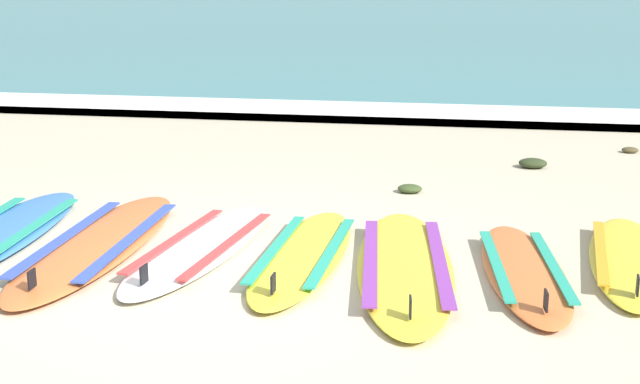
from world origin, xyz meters
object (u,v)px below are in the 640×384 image
surfboard_1 (99,242)px  surfboard_2 (202,247)px  surfboard_3 (303,254)px  surfboard_6 (629,259)px  surfboard_4 (405,265)px  surfboard_5 (524,270)px

surfboard_1 → surfboard_2: size_ratio=1.17×
surfboard_3 → surfboard_6: bearing=7.7°
surfboard_2 → surfboard_6: same height
surfboard_1 → surfboard_2: bearing=2.7°
surfboard_3 → surfboard_2: bearing=177.0°
surfboard_4 → surfboard_5: 0.75m
surfboard_2 → surfboard_5: bearing=-2.7°
surfboard_1 → surfboard_2: 0.73m
surfboard_1 → surfboard_5: (2.87, -0.07, 0.00)m
surfboard_2 → surfboard_4: bearing=-5.6°
surfboard_6 → surfboard_2: bearing=-175.0°
surfboard_5 → surfboard_4: bearing=-177.2°
surfboard_1 → surfboard_5: 2.87m
surfboard_6 → surfboard_5: bearing=-153.0°
surfboard_3 → surfboard_4: size_ratio=0.85×
surfboard_4 → surfboard_6: 1.48m
surfboard_5 → surfboard_6: (0.68, 0.35, -0.00)m
surfboard_1 → surfboard_6: bearing=4.5°
surfboard_5 → surfboard_2: bearing=177.3°
surfboard_4 → surfboard_5: bearing=2.8°
surfboard_2 → surfboard_3: bearing=-3.0°
surfboard_2 → surfboard_1: bearing=-177.3°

